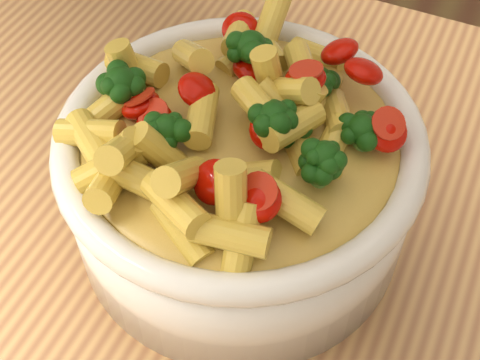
% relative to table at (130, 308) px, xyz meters
% --- Properties ---
extents(table, '(1.20, 0.80, 0.90)m').
position_rel_table_xyz_m(table, '(0.00, 0.00, 0.00)').
color(table, tan).
rests_on(table, ground).
extents(serving_bowl, '(0.26, 0.26, 0.11)m').
position_rel_table_xyz_m(serving_bowl, '(0.08, 0.06, 0.16)').
color(serving_bowl, white).
rests_on(serving_bowl, table).
extents(pasta_salad, '(0.21, 0.21, 0.05)m').
position_rel_table_xyz_m(pasta_salad, '(0.08, 0.06, 0.23)').
color(pasta_salad, '#EEBB4B').
rests_on(pasta_salad, serving_bowl).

